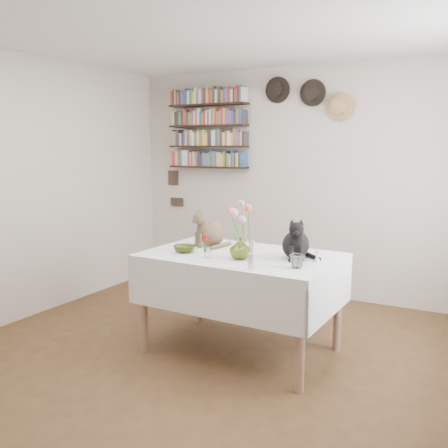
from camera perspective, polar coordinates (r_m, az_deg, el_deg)
The scene contains 14 objects.
room at distance 3.55m, azimuth -4.10°, elevation 2.47°, with size 4.08×4.58×2.58m.
dining_table at distance 3.99m, azimuth 1.96°, elevation -6.23°, with size 1.53×1.01×0.80m.
tabby_cat at distance 4.25m, azimuth -1.34°, elevation -0.29°, with size 0.22×0.28×0.33m, color brown, non-canonical shape.
black_cat at distance 3.81m, azimuth 8.22°, elevation -1.50°, with size 0.22×0.28×0.33m, color black, non-canonical shape.
flower_vase at distance 3.76m, azimuth 1.85°, elevation -2.79°, with size 0.16×0.16×0.17m, color #91AA41.
green_bowl at distance 4.02m, azimuth -4.54°, elevation -2.85°, with size 0.18×0.18×0.05m, color #91AA41.
drinking_glass at distance 3.52m, azimuth 8.35°, elevation -4.22°, with size 0.11×0.11×0.10m, color white.
candlestick at distance 3.47m, azimuth 3.24°, elevation -4.09°, with size 0.06×0.06×0.20m.
berry_jar at distance 3.80m, azimuth -1.95°, elevation -2.48°, with size 0.05×0.05×0.21m.
porcelain_figurine at distance 3.73m, azimuth 10.59°, elevation -3.70°, with size 0.05×0.05×0.09m.
flower_bouquet at distance 3.73m, azimuth 1.99°, elevation 1.15°, with size 0.17×0.12×0.39m.
bookshelf_unit at distance 5.95m, azimuth -1.84°, elevation 10.79°, with size 1.00×0.16×0.91m.
wall_hats at distance 5.49m, azimuth 9.68°, elevation 14.23°, with size 0.98×0.09×0.48m.
wall_art_plaques at distance 6.31m, azimuth -5.64°, elevation 4.13°, with size 0.21×0.02×0.44m.
Camera 1 is at (1.91, -2.97, 1.65)m, focal length 40.00 mm.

